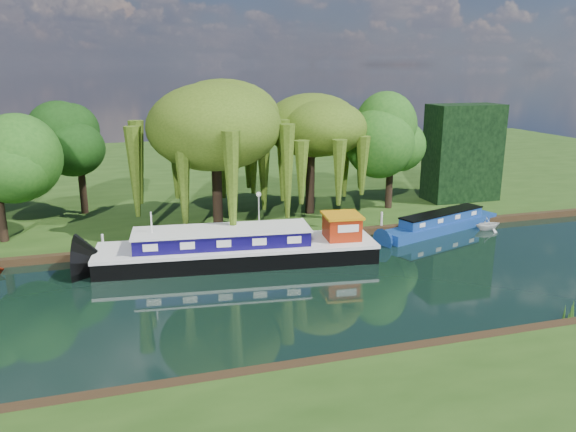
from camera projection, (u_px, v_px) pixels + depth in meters
name	position (u px, v px, depth m)	size (l,w,h in m)	color
ground	(297.00, 288.00, 30.05)	(120.00, 120.00, 0.00)	black
far_bank	(204.00, 172.00, 61.45)	(120.00, 52.00, 0.45)	#1F3C10
dutch_barge	(240.00, 248.00, 33.83)	(17.00, 5.53, 3.52)	black
narrowboat	(441.00, 224.00, 40.28)	(10.54, 5.04, 1.54)	navy
white_cruiser	(487.00, 230.00, 40.70)	(1.75, 2.03, 1.07)	silver
willow_left	(215.00, 127.00, 38.21)	(8.10, 8.10, 9.70)	black
willow_right	(311.00, 136.00, 42.11)	(6.71, 6.71, 8.17)	black
tree_far_mid	(78.00, 144.00, 42.16)	(4.78, 4.78, 7.83)	black
tree_far_right	(391.00, 140.00, 43.82)	(4.81, 4.81, 7.86)	black
conifer_hedge	(463.00, 153.00, 47.06)	(6.00, 3.00, 8.00)	black
lamppost	(259.00, 200.00, 39.27)	(0.36, 0.36, 2.56)	silver
mooring_posts	(252.00, 229.00, 37.43)	(19.16, 0.16, 1.00)	silver
reeds_near	(496.00, 323.00, 24.78)	(33.70, 1.50, 1.10)	#215216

